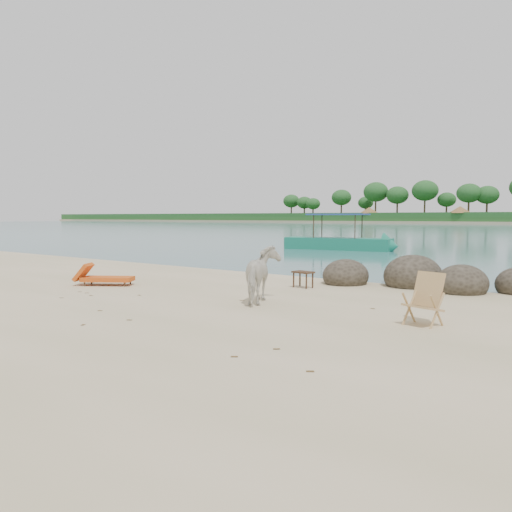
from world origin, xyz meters
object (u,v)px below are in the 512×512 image
at_px(boat_near, 338,220).
at_px(boulders, 433,281).
at_px(side_table, 303,281).
at_px(cow, 263,276).
at_px(deck_chair, 423,301).
at_px(lounge_chair, 108,277).

bearing_deg(boat_near, boulders, -62.13).
bearing_deg(boulders, side_table, -143.58).
relative_size(cow, side_table, 2.72).
bearing_deg(cow, boulders, -145.06).
relative_size(cow, deck_chair, 1.62).
xyz_separation_m(cow, deck_chair, (3.63, -0.18, -0.17)).
relative_size(boulders, boat_near, 0.90).
relative_size(lounge_chair, deck_chair, 1.89).
relative_size(boulders, lounge_chair, 3.74).
relative_size(boulders, deck_chair, 7.07).
relative_size(deck_chair, boat_near, 0.13).
bearing_deg(deck_chair, lounge_chair, -165.24).
relative_size(boulders, side_table, 11.89).
xyz_separation_m(lounge_chair, deck_chair, (8.78, 0.16, 0.20)).
xyz_separation_m(side_table, deck_chair, (4.14, -2.71, 0.24)).
xyz_separation_m(boulders, cow, (-2.29, -4.60, 0.40)).
xyz_separation_m(boulders, side_table, (-2.80, -2.07, -0.01)).
distance_m(lounge_chair, deck_chair, 8.78).
bearing_deg(side_table, cow, -70.69).
bearing_deg(boulders, deck_chair, -74.35).
bearing_deg(lounge_chair, cow, -29.32).
xyz_separation_m(boulders, boat_near, (-10.04, 13.62, 1.53)).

